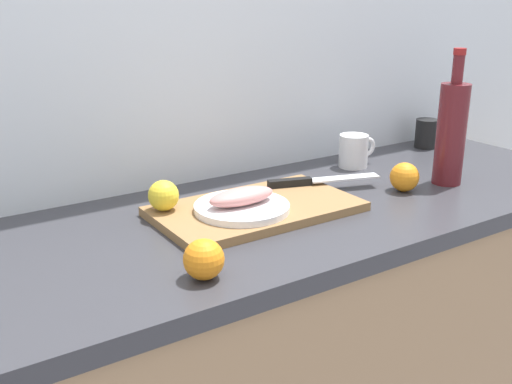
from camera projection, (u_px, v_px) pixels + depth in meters
name	position (u px, v px, depth m)	size (l,w,h in m)	color
back_wall	(181.00, 44.00, 1.46)	(3.20, 0.05, 2.50)	silver
cutting_board	(256.00, 209.00, 1.34)	(0.45, 0.26, 0.02)	olive
white_plate	(242.00, 208.00, 1.30)	(0.21, 0.21, 0.01)	white
fish_fillet	(242.00, 197.00, 1.29)	(0.16, 0.07, 0.04)	tan
chef_knife	(310.00, 181.00, 1.47)	(0.29, 0.11, 0.02)	silver
lemon_0	(163.00, 196.00, 1.29)	(0.07, 0.07, 0.07)	yellow
wine_bottle	(451.00, 132.00, 1.51)	(0.07, 0.07, 0.34)	#59191E
coffee_mug_0	(354.00, 151.00, 1.68)	(0.12, 0.08, 0.09)	white
coffee_mug_1	(427.00, 133.00, 1.89)	(0.11, 0.07, 0.09)	black
orange_0	(204.00, 259.00, 1.03)	(0.07, 0.07, 0.07)	orange
orange_1	(404.00, 177.00, 1.48)	(0.07, 0.07, 0.07)	orange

